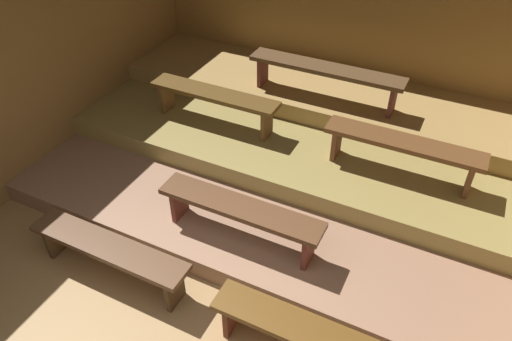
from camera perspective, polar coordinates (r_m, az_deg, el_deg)
The scene contains 12 objects.
ground at distance 5.60m, azimuth 2.35°, elevation -4.73°, with size 6.55×5.60×0.08m, color #9E7849.
wall_back at distance 6.93m, azimuth 11.25°, elevation 14.95°, with size 6.55×0.06×2.21m, color olive.
wall_left at distance 6.45m, azimuth -21.99°, elevation 11.03°, with size 0.06×5.60×2.21m, color olive.
platform_lower at distance 5.90m, azimuth 4.67°, elevation -0.24°, with size 5.75×3.66×0.23m, color #997055.
platform_middle at distance 6.21m, azimuth 6.86°, elevation 4.42°, with size 5.75×2.50×0.23m, color olive.
platform_upper at distance 6.59m, azimuth 8.92°, elevation 8.72°, with size 5.75×1.28×0.23m, color #AA8448.
bench_floor_left at distance 4.84m, azimuth -17.10°, elevation -9.11°, with size 1.69×0.32×0.44m.
bench_floor_right at distance 4.10m, azimuth 6.50°, elevation -19.00°, with size 1.69×0.32×0.44m.
bench_lower_center at distance 4.68m, azimuth -1.90°, elevation -4.91°, with size 1.69×0.32×0.44m.
bench_middle_left at distance 6.01m, azimuth -5.02°, elevation 8.61°, with size 1.69×0.32×0.44m.
bench_middle_right at distance 5.35m, azimuth 17.08°, elevation 2.72°, with size 1.69×0.32×0.44m.
bench_upper_center at distance 6.13m, azimuth 8.29°, elevation 11.49°, with size 1.98×0.32×0.44m.
Camera 1 is at (1.60, -1.35, 3.80)m, focal length 33.62 mm.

